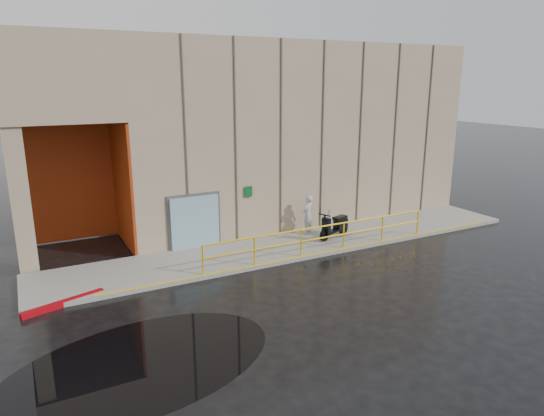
# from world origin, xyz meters

# --- Properties ---
(ground) EXTENTS (120.00, 120.00, 0.00)m
(ground) POSITION_xyz_m (0.00, 0.00, 0.00)
(ground) COLOR black
(ground) RESTS_ON ground
(sidewalk) EXTENTS (20.00, 3.00, 0.15)m
(sidewalk) POSITION_xyz_m (4.00, 4.50, 0.07)
(sidewalk) COLOR gray
(sidewalk) RESTS_ON ground
(building) EXTENTS (20.00, 10.17, 8.00)m
(building) POSITION_xyz_m (5.10, 10.98, 4.21)
(building) COLOR gray
(building) RESTS_ON ground
(guardrail) EXTENTS (9.56, 0.06, 1.03)m
(guardrail) POSITION_xyz_m (4.25, 3.15, 0.68)
(guardrail) COLOR yellow
(guardrail) RESTS_ON sidewalk
(person) EXTENTS (0.71, 0.65, 1.64)m
(person) POSITION_xyz_m (4.98, 5.39, 0.97)
(person) COLOR #ADADB2
(person) RESTS_ON sidewalk
(scooter) EXTENTS (1.79, 1.04, 1.35)m
(scooter) POSITION_xyz_m (5.62, 4.34, 0.92)
(scooter) COLOR black
(scooter) RESTS_ON sidewalk
(red_curb) EXTENTS (2.35, 0.88, 0.18)m
(red_curb) POSITION_xyz_m (-4.82, 3.10, 0.09)
(red_curb) COLOR #9E040C
(red_curb) RESTS_ON ground
(puddle) EXTENTS (7.12, 5.02, 0.01)m
(puddle) POSITION_xyz_m (-3.54, -0.96, 0.00)
(puddle) COLOR black
(puddle) RESTS_ON ground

